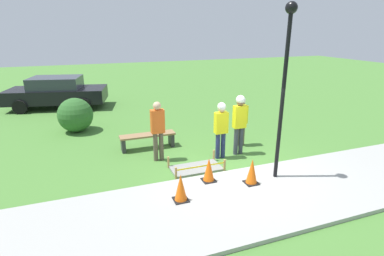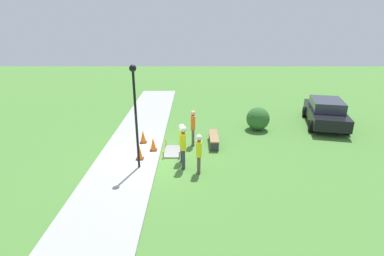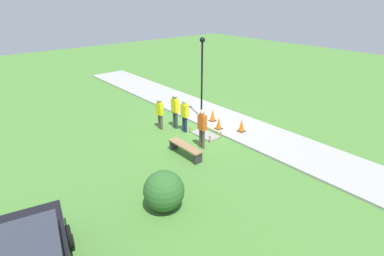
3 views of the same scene
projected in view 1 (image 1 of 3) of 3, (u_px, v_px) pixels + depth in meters
The scene contains 14 objects.
ground_plane at pixel (235, 172), 8.49m from camera, with size 60.00×60.00×0.00m, color #477A33.
sidewalk at pixel (263, 196), 7.20m from camera, with size 28.00×2.85×0.10m.
wet_concrete_patch at pixel (196, 168), 8.67m from camera, with size 1.50×0.79×0.35m.
traffic_cone_near_patch at pixel (181, 188), 6.83m from camera, with size 0.34×0.34×0.66m.
traffic_cone_far_patch at pixel (209, 170), 7.73m from camera, with size 0.34×0.34×0.64m.
traffic_cone_sidewalk_edge at pixel (252, 171), 7.59m from camera, with size 0.34×0.34×0.67m.
park_bench at pixel (148, 138), 10.10m from camera, with size 1.85×0.44×0.51m.
worker_supervisor at pixel (241, 117), 10.15m from camera, with size 0.40×0.25×1.72m.
worker_assistant at pixel (240, 119), 9.38m from camera, with size 0.40×0.28×1.94m.
worker_trainee at pixel (221, 125), 9.12m from camera, with size 0.40×0.26×1.79m.
bystander_in_orange_shirt at pixel (158, 127), 8.96m from camera, with size 0.40×0.24×1.85m.
lamppost_near at pixel (285, 71), 7.16m from camera, with size 0.28×0.28×4.37m.
parked_car_black at pixel (57, 92), 15.18m from camera, with size 5.05×2.95×1.58m.
shrub_rounded_near at pixel (75, 115), 11.68m from camera, with size 1.34×1.34×1.34m.
Camera 1 is at (-3.78, -6.77, 3.88)m, focal length 28.00 mm.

